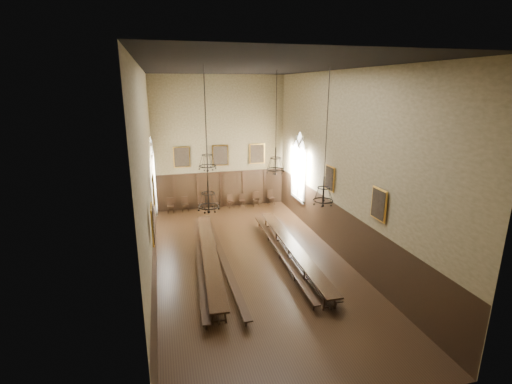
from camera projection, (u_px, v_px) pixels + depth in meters
name	position (u px, v px, depth m)	size (l,w,h in m)	color
floor	(252.00, 262.00, 18.03)	(9.00, 18.00, 0.02)	black
ceiling	(251.00, 67.00, 15.55)	(9.00, 18.00, 0.02)	black
wall_back	(220.00, 143.00, 25.17)	(9.00, 0.02, 9.00)	#897954
wall_front	(347.00, 258.00, 8.41)	(9.00, 0.02, 9.00)	#897954
wall_left	(149.00, 178.00, 15.70)	(0.02, 18.00, 9.00)	#897954
wall_right	(342.00, 167.00, 17.89)	(0.02, 18.00, 9.00)	#897954
wainscot_panelling	(252.00, 238.00, 17.69)	(9.00, 18.00, 2.50)	black
table_left	(210.00, 259.00, 17.49)	(1.33, 9.99, 0.78)	black
table_right	(293.00, 253.00, 18.19)	(0.89, 9.68, 0.75)	black
bench_left_outer	(200.00, 261.00, 17.47)	(0.99, 10.34, 0.47)	black
bench_left_inner	(222.00, 259.00, 17.69)	(0.36, 10.61, 0.48)	black
bench_right_inner	(280.00, 253.00, 18.34)	(0.60, 9.83, 0.44)	black
bench_right_outer	(302.00, 253.00, 18.40)	(0.86, 9.30, 0.42)	black
chair_0	(171.00, 208.00, 25.02)	(0.47, 0.47, 1.00)	black
chair_1	(185.00, 207.00, 25.29)	(0.45, 0.45, 1.02)	black
chair_2	(202.00, 206.00, 25.51)	(0.45, 0.45, 0.97)	black
chair_3	(216.00, 205.00, 25.79)	(0.43, 0.43, 0.88)	black
chair_4	(231.00, 204.00, 26.10)	(0.47, 0.47, 0.92)	black
chair_5	(242.00, 203.00, 26.32)	(0.41, 0.41, 0.90)	black
chair_6	(256.00, 202.00, 26.44)	(0.49, 0.49, 1.00)	black
chair_7	(271.00, 200.00, 26.80)	(0.52, 0.52, 1.03)	black
chandelier_back_left	(207.00, 160.00, 18.77)	(0.88, 0.88, 4.82)	black
chandelier_back_right	(276.00, 163.00, 19.25)	(0.94, 0.94, 5.10)	black
chandelier_front_left	(208.00, 197.00, 14.03)	(0.82, 0.82, 5.31)	black
chandelier_front_right	(323.00, 192.00, 14.87)	(0.82, 0.82, 5.34)	black
portrait_back_0	(182.00, 157.00, 24.64)	(1.10, 0.12, 1.40)	gold
portrait_back_1	(220.00, 155.00, 25.27)	(1.10, 0.12, 1.40)	gold
portrait_back_2	(257.00, 154.00, 25.90)	(1.10, 0.12, 1.40)	gold
portrait_left_0	(153.00, 190.00, 16.88)	(0.12, 1.00, 1.30)	gold
portrait_left_1	(152.00, 224.00, 12.69)	(0.12, 1.00, 1.30)	gold
portrait_right_0	(330.00, 178.00, 19.00)	(0.12, 1.00, 1.30)	gold
portrait_right_1	(379.00, 204.00, 14.82)	(0.12, 1.00, 1.30)	gold
window_right	(299.00, 166.00, 23.29)	(0.20, 2.20, 4.60)	white
window_left	(153.00, 174.00, 21.14)	(0.20, 2.20, 4.60)	white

